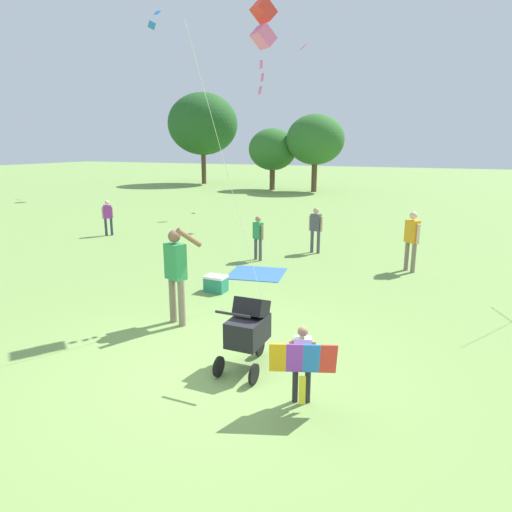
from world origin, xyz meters
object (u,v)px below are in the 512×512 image
object	(u,v)px
child_with_butterfly_kite	(302,359)
kite_adult_black	(263,25)
person_sitting_far	(412,236)
cooler_box	(216,284)
picnic_blanket	(257,273)
person_adult_flyer	(176,268)
person_red_shirt	(316,226)
person_couple_left	(108,215)
stroller	(249,327)
person_kid_running	(258,234)

from	to	relation	value
child_with_butterfly_kite	kite_adult_black	xyz separation A→B (m)	(-1.93, 3.29, 4.49)
person_sitting_far	cooler_box	distance (m)	4.95
kite_adult_black	picnic_blanket	distance (m)	5.42
cooler_box	person_adult_flyer	bearing A→B (deg)	-81.86
child_with_butterfly_kite	person_red_shirt	size ratio (longest dim) A/B	0.75
kite_adult_black	picnic_blanket	world-z (taller)	kite_adult_black
child_with_butterfly_kite	person_sitting_far	size ratio (longest dim) A/B	0.66
kite_adult_black	person_couple_left	world-z (taller)	kite_adult_black
kite_adult_black	person_red_shirt	world-z (taller)	kite_adult_black
stroller	cooler_box	distance (m)	3.50
person_adult_flyer	person_couple_left	distance (m)	8.76
kite_adult_black	cooler_box	size ratio (longest dim) A/B	12.28
child_with_butterfly_kite	stroller	world-z (taller)	stroller
person_adult_flyer	person_red_shirt	distance (m)	6.17
person_red_shirt	child_with_butterfly_kite	bearing A→B (deg)	-74.24
person_adult_flyer	cooler_box	world-z (taller)	person_adult_flyer
child_with_butterfly_kite	kite_adult_black	world-z (taller)	kite_adult_black
person_couple_left	cooler_box	bearing A→B (deg)	-31.58
stroller	person_kid_running	xyz separation A→B (m)	(-2.35, 5.63, 0.10)
cooler_box	person_red_shirt	bearing A→B (deg)	78.49
person_couple_left	person_kid_running	distance (m)	6.16
person_adult_flyer	picnic_blanket	xyz separation A→B (m)	(-0.03, 3.43, -0.99)
person_adult_flyer	stroller	world-z (taller)	person_adult_flyer
child_with_butterfly_kite	person_couple_left	xyz separation A→B (m)	(-9.39, 7.28, 0.12)
child_with_butterfly_kite	stroller	xyz separation A→B (m)	(-0.98, 0.59, 0.01)
picnic_blanket	cooler_box	size ratio (longest dim) A/B	2.88
stroller	kite_adult_black	distance (m)	5.31
child_with_butterfly_kite	picnic_blanket	bearing A→B (deg)	119.42
kite_adult_black	person_sitting_far	world-z (taller)	kite_adult_black
cooler_box	child_with_butterfly_kite	bearing A→B (deg)	-47.97
kite_adult_black	picnic_blanket	bearing A→B (deg)	117.36
kite_adult_black	person_sitting_far	size ratio (longest dim) A/B	3.71
person_adult_flyer	child_with_butterfly_kite	bearing A→B (deg)	-28.98
person_adult_flyer	person_kid_running	world-z (taller)	person_adult_flyer
kite_adult_black	person_kid_running	world-z (taller)	kite_adult_black
kite_adult_black	person_red_shirt	xyz separation A→B (m)	(-0.23, 4.38, -4.31)
person_couple_left	kite_adult_black	bearing A→B (deg)	-28.13
picnic_blanket	cooler_box	bearing A→B (deg)	-98.43
child_with_butterfly_kite	person_adult_flyer	size ratio (longest dim) A/B	0.56
picnic_blanket	stroller	bearing A→B (deg)	-67.36
person_red_shirt	person_sitting_far	distance (m)	2.87
person_adult_flyer	kite_adult_black	bearing A→B (deg)	64.21
person_adult_flyer	person_couple_left	world-z (taller)	person_adult_flyer
person_adult_flyer	stroller	xyz separation A→B (m)	(1.80, -0.95, -0.40)
child_with_butterfly_kite	person_kid_running	distance (m)	7.05
person_red_shirt	person_kid_running	world-z (taller)	person_red_shirt
child_with_butterfly_kite	person_adult_flyer	bearing A→B (deg)	151.02
child_with_butterfly_kite	person_couple_left	world-z (taller)	person_couple_left
stroller	cooler_box	size ratio (longest dim) A/B	2.41
person_adult_flyer	cooler_box	bearing A→B (deg)	98.14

